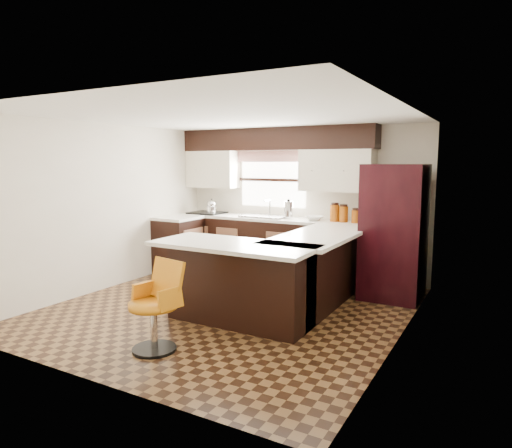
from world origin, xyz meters
The scene contains 30 objects.
floor centered at (0.00, 0.00, 0.00)m, with size 4.40×4.40×0.00m, color #49301A.
ceiling centered at (0.00, 0.00, 2.40)m, with size 4.40×4.40×0.00m, color silver.
wall_back centered at (0.00, 2.20, 1.20)m, with size 4.40×4.40×0.00m, color beige.
wall_front centered at (0.00, -2.20, 1.20)m, with size 4.40×4.40×0.00m, color beige.
wall_left centered at (-2.10, 0.00, 1.20)m, with size 4.40×4.40×0.00m, color beige.
wall_right centered at (2.10, 0.00, 1.20)m, with size 4.40×4.40×0.00m, color beige.
base_cab_back centered at (-0.45, 1.90, 0.45)m, with size 3.30×0.60×0.90m, color black.
base_cab_left centered at (-1.80, 1.25, 0.45)m, with size 0.60×0.70×0.90m, color black.
counter_back centered at (-0.45, 1.90, 0.92)m, with size 3.30×0.60×0.04m, color silver.
counter_left centered at (-1.80, 1.25, 0.92)m, with size 0.60×0.70×0.04m, color silver.
soffit centered at (-0.40, 2.03, 2.22)m, with size 3.40×0.35×0.36m, color black.
upper_cab_left centered at (-1.62, 2.03, 1.72)m, with size 0.94×0.35×0.64m, color beige.
upper_cab_right centered at (0.68, 2.03, 1.72)m, with size 1.14×0.35×0.64m, color beige.
window_pane centered at (-0.50, 2.18, 1.55)m, with size 1.20×0.02×0.90m, color white.
valance centered at (-0.50, 2.14, 1.94)m, with size 1.30×0.06×0.18m, color #D19B93.
sink centered at (-0.50, 1.88, 0.96)m, with size 0.75×0.45×0.03m, color #B2B2B7.
dishwasher centered at (0.55, 1.61, 0.43)m, with size 0.58×0.03×0.78m, color black.
cooktop centered at (-1.65, 1.88, 0.96)m, with size 0.58×0.50×0.03m, color black.
peninsula_long centered at (0.90, 0.62, 0.45)m, with size 0.60×1.95×0.90m, color black.
peninsula_return centered at (0.38, -0.35, 0.45)m, with size 1.65×0.60×0.90m, color black.
counter_pen_long centered at (0.95, 0.62, 0.92)m, with size 0.84×1.95×0.04m, color silver.
counter_pen_return centered at (0.35, -0.44, 0.92)m, with size 1.89×0.84×0.04m, color silver.
refrigerator centered at (1.69, 1.50, 0.91)m, with size 0.78×0.75×1.82m, color black.
bar_chair centered at (0.05, -1.46, 0.44)m, with size 0.47×0.47×0.89m, color orange, non-canonical shape.
kettle centered at (-1.55, 1.88, 1.09)m, with size 0.18×0.18×0.24m, color silver, non-canonical shape.
percolator centered at (-0.07, 1.90, 1.09)m, with size 0.14×0.14×0.28m, color silver.
mixing_bowl centered at (0.37, 1.90, 0.98)m, with size 0.28×0.28×0.07m, color white.
canister_large centered at (0.70, 1.92, 1.07)m, with size 0.14×0.14×0.26m, color #8C400A.
canister_med centered at (0.84, 1.92, 1.06)m, with size 0.14×0.14×0.24m, color #8C400A.
canister_small centered at (1.04, 1.92, 1.04)m, with size 0.14×0.14×0.19m, color #8C400A.
Camera 1 is at (3.03, -4.72, 1.85)m, focal length 32.00 mm.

